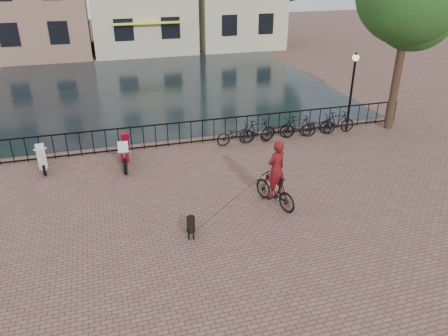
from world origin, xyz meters
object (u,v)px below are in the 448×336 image
object	(u,v)px
scooter	(41,153)
cyclist	(276,178)
dog	(191,226)
motorcycle	(125,149)
lamp_post	(353,79)

from	to	relation	value
scooter	cyclist	bearing A→B (deg)	-42.65
scooter	dog	bearing A→B (deg)	-61.69
scooter	motorcycle	bearing A→B (deg)	-19.55
cyclist	lamp_post	bearing A→B (deg)	-157.33
cyclist	scooter	size ratio (longest dim) A/B	1.79
cyclist	motorcycle	distance (m)	6.11
cyclist	dog	world-z (taller)	cyclist
lamp_post	scooter	distance (m)	13.20
cyclist	scooter	distance (m)	8.82
cyclist	dog	distance (m)	3.15
dog	scooter	size ratio (longest dim) A/B	0.64
lamp_post	scooter	xyz separation A→B (m)	(-13.08, -0.45, -1.73)
lamp_post	motorcycle	world-z (taller)	lamp_post
lamp_post	dog	bearing A→B (deg)	-144.34
dog	lamp_post	bearing A→B (deg)	47.43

